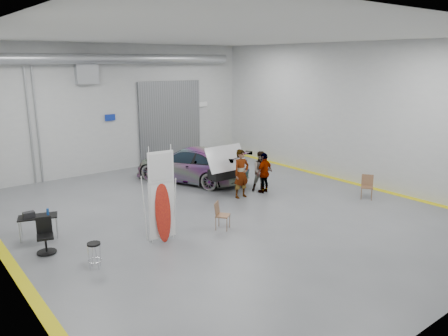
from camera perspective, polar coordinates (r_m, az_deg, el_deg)
ground at (r=15.54m, az=-0.43°, el=-5.80°), size 16.00×16.00×0.00m
room_shell at (r=16.61m, az=-4.54°, el=9.86°), size 14.02×16.18×6.01m
sedan_car at (r=19.37m, az=-4.36°, el=0.50°), size 4.02×5.63×1.51m
person_a at (r=16.94m, az=2.28°, el=-0.74°), size 0.71×0.47×1.92m
person_b at (r=17.88m, az=4.93°, el=-0.42°), size 1.00×0.91×1.66m
person_c at (r=17.67m, az=5.30°, el=-0.62°), size 1.01×0.57×1.65m
surfboard_display at (r=12.92m, az=-7.95°, el=-4.59°), size 0.82×0.28×2.90m
folding_chair_near at (r=13.99m, az=-0.19°, el=-6.89°), size 0.58×0.64×0.88m
folding_chair_far at (r=17.81m, az=18.10°, el=-2.94°), size 0.60×0.71×0.92m
shop_stool at (r=11.93m, az=-16.55°, el=-10.93°), size 0.36×0.36×0.71m
work_table at (r=14.29m, az=-23.41°, el=-5.84°), size 1.22×0.87×0.90m
office_chair at (r=13.27m, az=-22.38°, el=-8.45°), size 0.53×0.55×0.99m
trunk_lid at (r=17.33m, az=-0.07°, el=1.56°), size 1.76×1.07×0.04m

